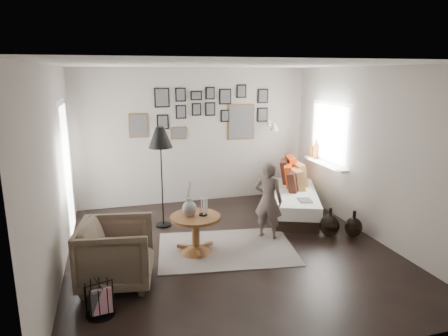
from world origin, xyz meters
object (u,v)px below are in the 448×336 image
object	(u,v)px
armchair	(116,253)
floor_lamp	(160,141)
pedestal_table	(196,236)
daybed	(291,197)
demijohn_large	(330,225)
child	(268,200)
demijohn_small	(353,227)
vase	(189,206)
magazine_basket	(100,300)

from	to	relation	value
armchair	floor_lamp	world-z (taller)	floor_lamp
pedestal_table	daybed	size ratio (longest dim) A/B	0.34
demijohn_large	child	world-z (taller)	child
demijohn_large	pedestal_table	bearing A→B (deg)	179.76
floor_lamp	pedestal_table	bearing A→B (deg)	-75.13
pedestal_table	demijohn_small	xyz separation A→B (m)	(2.48, -0.13, -0.10)
vase	demijohn_large	xyz separation A→B (m)	(2.21, -0.03, -0.53)
demijohn_small	vase	bearing A→B (deg)	176.67
armchair	demijohn_large	xyz separation A→B (m)	(3.22, 0.56, -0.21)
floor_lamp	demijohn_large	size ratio (longest dim) A/B	3.60
armchair	demijohn_small	bearing A→B (deg)	-73.56
pedestal_table	armchair	xyz separation A→B (m)	(-1.09, -0.57, 0.14)
armchair	demijohn_large	bearing A→B (deg)	-70.72
pedestal_table	armchair	size ratio (longest dim) A/B	0.82
vase	armchair	xyz separation A→B (m)	(-1.01, -0.59, -0.31)
pedestal_table	child	xyz separation A→B (m)	(1.18, 0.22, 0.35)
pedestal_table	floor_lamp	xyz separation A→B (m)	(-0.31, 1.15, 1.18)
vase	floor_lamp	size ratio (longest dim) A/B	0.30
magazine_basket	child	distance (m)	2.88
child	vase	bearing A→B (deg)	50.15
vase	daybed	size ratio (longest dim) A/B	0.25
pedestal_table	vase	distance (m)	0.46
vase	demijohn_large	size ratio (longest dim) A/B	1.08
magazine_basket	daybed	bearing A→B (deg)	35.57
demijohn_small	child	world-z (taller)	child
vase	child	xyz separation A→B (m)	(1.26, 0.20, -0.10)
daybed	vase	bearing A→B (deg)	-128.99
magazine_basket	demijohn_small	xyz separation A→B (m)	(3.77, 1.07, -0.02)
magazine_basket	demijohn_small	bearing A→B (deg)	15.83
floor_lamp	child	world-z (taller)	floor_lamp
pedestal_table	vase	world-z (taller)	vase
armchair	demijohn_large	distance (m)	3.28
demijohn_large	vase	bearing A→B (deg)	179.25
armchair	child	bearing A→B (deg)	-61.50
daybed	pedestal_table	bearing A→B (deg)	-127.62
vase	armchair	distance (m)	1.21
magazine_basket	demijohn_small	size ratio (longest dim) A/B	0.87
daybed	magazine_basket	bearing A→B (deg)	-122.14
demijohn_large	demijohn_small	bearing A→B (deg)	-18.92
armchair	magazine_basket	world-z (taller)	armchair
daybed	demijohn_large	distance (m)	1.19
armchair	floor_lamp	bearing A→B (deg)	-15.13
daybed	floor_lamp	bearing A→B (deg)	-157.24
magazine_basket	vase	bearing A→B (deg)	45.16
armchair	daybed	bearing A→B (deg)	-51.38
vase	armchair	bearing A→B (deg)	-149.85
magazine_basket	floor_lamp	bearing A→B (deg)	67.27
floor_lamp	magazine_basket	xyz separation A→B (m)	(-0.99, -2.35, -1.25)
vase	daybed	bearing A→B (deg)	28.72
pedestal_table	daybed	xyz separation A→B (m)	(2.02, 1.17, 0.04)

